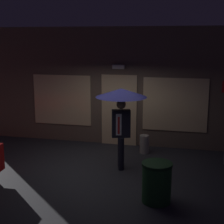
# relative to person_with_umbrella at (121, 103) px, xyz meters

# --- Properties ---
(ground_plane) EXTENTS (18.00, 18.00, 0.00)m
(ground_plane) POSITION_rel_person_with_umbrella_xyz_m (-0.47, -0.21, -1.71)
(ground_plane) COLOR #2D2D33
(building_facade) EXTENTS (10.18, 0.48, 3.63)m
(building_facade) POSITION_rel_person_with_umbrella_xyz_m (-0.47, 2.13, 0.08)
(building_facade) COLOR brown
(building_facade) RESTS_ON ground
(person_with_umbrella) EXTENTS (1.27, 1.27, 2.08)m
(person_with_umbrella) POSITION_rel_person_with_umbrella_xyz_m (0.00, 0.00, 0.00)
(person_with_umbrella) COLOR black
(person_with_umbrella) RESTS_ON ground
(sidewalk_bollard) EXTENTS (0.27, 0.27, 0.53)m
(sidewalk_bollard) POSITION_rel_person_with_umbrella_xyz_m (0.43, 1.33, -1.45)
(sidewalk_bollard) COLOR #B2A899
(sidewalk_bollard) RESTS_ON ground
(trash_bin) EXTENTS (0.62, 0.62, 0.84)m
(trash_bin) POSITION_rel_person_with_umbrella_xyz_m (1.08, -1.63, -1.29)
(trash_bin) COLOR #1E4C23
(trash_bin) RESTS_ON ground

